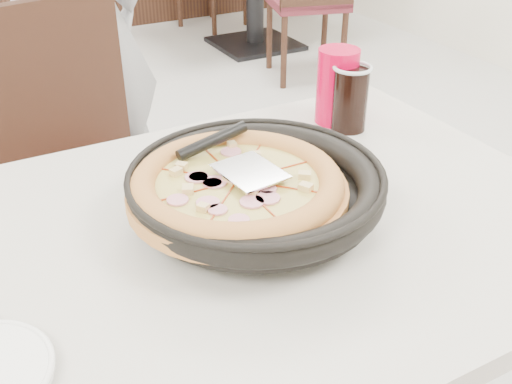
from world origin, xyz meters
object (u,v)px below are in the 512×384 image
cola_glass (350,100)px  diner_person (61,12)px  pizza (237,192)px  pizza_pan (256,196)px  chair_far (101,198)px  red_cup (337,86)px

cola_glass → diner_person: 1.00m
pizza → cola_glass: cola_glass is taller
pizza_pan → diner_person: diner_person is taller
pizza → diner_person: (-0.01, 1.14, 0.03)m
chair_far → cola_glass: size_ratio=7.31×
chair_far → pizza_pan: (0.11, -0.64, 0.32)m
chair_far → pizza_pan: 0.72m
pizza_pan → cola_glass: 0.40m
cola_glass → diner_person: size_ratio=0.08×
pizza → cola_glass: 0.43m
cola_glass → red_cup: size_ratio=0.81×
cola_glass → chair_far: bearing=136.4°
chair_far → red_cup: bearing=124.2°
diner_person → red_cup: bearing=101.1°
cola_glass → pizza_pan: bearing=-147.7°
pizza → cola_glass: size_ratio=2.65×
red_cup → pizza_pan: bearing=-142.3°
diner_person → pizza: bearing=78.3°
chair_far → red_cup: 0.69m
diner_person → cola_glass: bearing=100.1°
chair_far → red_cup: (0.45, -0.38, 0.35)m
pizza_pan → red_cup: red_cup is taller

